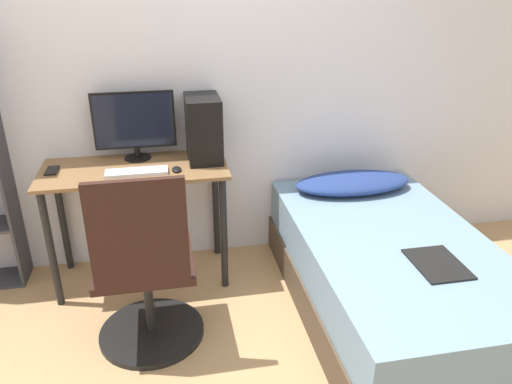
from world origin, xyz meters
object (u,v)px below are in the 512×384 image
object	(u,v)px
monitor	(134,123)
pc_tower	(203,128)
keyboard	(137,172)
bed	(390,276)
office_chair	(146,281)

from	to	relation	value
monitor	pc_tower	distance (m)	0.42
pc_tower	monitor	bearing A→B (deg)	168.43
keyboard	bed	bearing A→B (deg)	-21.71
monitor	office_chair	bearing A→B (deg)	-88.46
office_chair	pc_tower	bearing A→B (deg)	61.97
bed	keyboard	world-z (taller)	keyboard
office_chair	keyboard	world-z (taller)	office_chair
monitor	bed	bearing A→B (deg)	-30.38
office_chair	pc_tower	world-z (taller)	pc_tower
office_chair	bed	distance (m)	1.37
monitor	keyboard	bearing A→B (deg)	-90.08
monitor	pc_tower	xyz separation A→B (m)	(0.41, -0.08, -0.03)
monitor	keyboard	distance (m)	0.34
keyboard	pc_tower	xyz separation A→B (m)	(0.41, 0.18, 0.19)
monitor	keyboard	world-z (taller)	monitor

